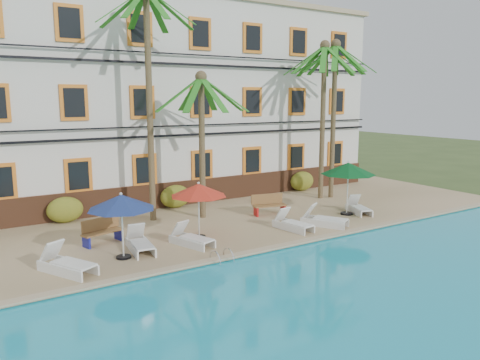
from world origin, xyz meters
TOP-DOWN VIEW (x-y plane):
  - ground at (0.00, 0.00)m, footprint 100.00×100.00m
  - pool_deck at (0.00, 5.00)m, footprint 30.00×12.00m
  - swimming_pool at (0.00, -7.00)m, footprint 26.00×12.00m
  - pool_coping at (0.00, -0.90)m, footprint 30.00×0.35m
  - hotel_building at (0.00, 9.98)m, footprint 25.40×6.44m
  - palm_b at (-1.93, 5.01)m, footprint 4.10×4.10m
  - palm_c at (0.11, 4.28)m, footprint 4.10×4.10m
  - palm_d at (7.24, 4.56)m, footprint 4.10×4.10m
  - palm_e at (7.86, 4.42)m, footprint 4.10×4.10m
  - shrub_left at (-5.21, 6.60)m, footprint 1.50×0.90m
  - shrub_mid at (-0.15, 6.60)m, footprint 1.50×0.90m
  - shrub_right at (7.69, 6.60)m, footprint 1.50×0.90m
  - umbrella_blue at (-4.62, 0.92)m, footprint 2.20×2.20m
  - umbrella_red at (-1.45, 1.63)m, footprint 2.13×2.13m
  - umbrella_green at (5.84, 1.25)m, footprint 2.44×2.44m
  - lounger_a at (-6.49, 0.56)m, footprint 1.51×2.05m
  - lounger_b at (-3.89, 1.34)m, footprint 0.87×1.90m
  - lounger_c at (-2.13, 0.95)m, footprint 1.15×1.86m
  - lounger_d at (2.18, 0.59)m, footprint 0.87×1.83m
  - lounger_e at (3.64, 0.37)m, footprint 1.50×1.96m
  - lounger_f at (6.47, 1.14)m, footprint 1.15×1.78m
  - bench_left at (-4.76, 2.89)m, footprint 1.57×0.86m
  - bench_right at (2.86, 3.12)m, footprint 1.57×0.82m
  - pool_ladder at (-2.00, -1.00)m, footprint 0.54×0.74m

SIDE VIEW (x-z plane):
  - ground at x=0.00m, z-range 0.00..0.00m
  - swimming_pool at x=0.00m, z-range 0.00..0.20m
  - pool_deck at x=0.00m, z-range 0.00..0.25m
  - pool_ladder at x=-2.00m, z-range -0.12..0.62m
  - pool_coping at x=0.00m, z-range 0.25..0.31m
  - lounger_f at x=6.47m, z-range 0.11..0.90m
  - lounger_c at x=-2.13m, z-range 0.10..0.93m
  - lounger_d at x=2.18m, z-range 0.10..0.94m
  - lounger_b at x=-3.89m, z-range 0.10..0.97m
  - lounger_e at x=3.64m, z-range 0.09..0.98m
  - lounger_a at x=-6.49m, z-range 0.09..1.01m
  - bench_left at x=-4.76m, z-range 0.26..1.18m
  - bench_right at x=2.86m, z-range 0.26..1.18m
  - shrub_left at x=-5.21m, z-range 0.25..1.35m
  - shrub_mid at x=-0.15m, z-range 0.25..1.35m
  - shrub_right at x=7.69m, z-range 0.25..1.35m
  - umbrella_red at x=-1.45m, z-range 1.00..3.14m
  - umbrella_blue at x=-4.62m, z-range 1.02..3.22m
  - umbrella_green at x=5.84m, z-range 1.11..3.55m
  - palm_c at x=0.11m, z-range 1.22..7.54m
  - hotel_building at x=0.00m, z-range 0.26..10.49m
  - palm_d at x=7.24m, z-range 1.37..9.41m
  - palm_e at x=7.86m, z-range 1.38..9.50m
  - palm_b at x=-1.93m, z-range 1.48..11.21m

